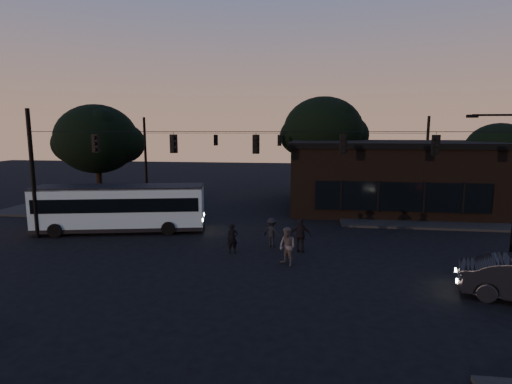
# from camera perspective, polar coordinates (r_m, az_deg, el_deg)

# --- Properties ---
(ground) EXTENTS (120.00, 120.00, 0.00)m
(ground) POSITION_cam_1_polar(r_m,az_deg,el_deg) (18.27, -1.73, -11.28)
(ground) COLOR black
(ground) RESTS_ON ground
(sidewalk_far_right) EXTENTS (14.00, 10.00, 0.15)m
(sidewalk_far_right) POSITION_cam_1_polar(r_m,az_deg,el_deg) (32.83, 23.82, -2.82)
(sidewalk_far_right) COLOR black
(sidewalk_far_right) RESTS_ON ground
(sidewalk_far_left) EXTENTS (14.00, 10.00, 0.15)m
(sidewalk_far_left) POSITION_cam_1_polar(r_m,az_deg,el_deg) (35.75, -20.51, -1.73)
(sidewalk_far_left) COLOR black
(sidewalk_far_left) RESTS_ON ground
(building) EXTENTS (15.40, 10.41, 5.40)m
(building) POSITION_cam_1_polar(r_m,az_deg,el_deg) (33.65, 18.26, 2.29)
(building) COLOR black
(building) RESTS_ON ground
(tree_behind) EXTENTS (7.60, 7.60, 9.43)m
(tree_behind) POSITION_cam_1_polar(r_m,az_deg,el_deg) (38.93, 9.56, 8.58)
(tree_behind) COLOR black
(tree_behind) RESTS_ON ground
(tree_right) EXTENTS (5.20, 5.20, 6.86)m
(tree_right) POSITION_cam_1_polar(r_m,az_deg,el_deg) (38.09, 31.32, 5.08)
(tree_right) COLOR black
(tree_right) RESTS_ON ground
(tree_left) EXTENTS (6.40, 6.40, 8.30)m
(tree_left) POSITION_cam_1_polar(r_m,az_deg,el_deg) (34.34, -21.80, 7.02)
(tree_left) COLOR black
(tree_left) RESTS_ON ground
(signal_rig_near) EXTENTS (26.24, 0.30, 7.50)m
(signal_rig_near) POSITION_cam_1_polar(r_m,az_deg,el_deg) (21.19, 0.00, 3.87)
(signal_rig_near) COLOR black
(signal_rig_near) RESTS_ON ground
(signal_rig_far) EXTENTS (26.24, 0.30, 7.50)m
(signal_rig_far) POSITION_cam_1_polar(r_m,az_deg,el_deg) (37.08, 3.36, 5.61)
(signal_rig_far) COLOR black
(signal_rig_far) RESTS_ON ground
(bus) EXTENTS (10.53, 4.48, 2.89)m
(bus) POSITION_cam_1_polar(r_m,az_deg,el_deg) (26.16, -18.79, -1.91)
(bus) COLOR #97B7C0
(bus) RESTS_ON ground
(pedestrian_a) EXTENTS (0.66, 0.56, 1.53)m
(pedestrian_a) POSITION_cam_1_polar(r_m,az_deg,el_deg) (20.66, -3.38, -6.67)
(pedestrian_a) COLOR black
(pedestrian_a) RESTS_ON ground
(pedestrian_b) EXTENTS (1.11, 1.09, 1.80)m
(pedestrian_b) POSITION_cam_1_polar(r_m,az_deg,el_deg) (18.87, 4.49, -7.76)
(pedestrian_b) COLOR #4E4847
(pedestrian_b) RESTS_ON ground
(pedestrian_c) EXTENTS (1.09, 0.51, 1.81)m
(pedestrian_c) POSITION_cam_1_polar(r_m,az_deg,el_deg) (20.87, 6.40, -6.15)
(pedestrian_c) COLOR black
(pedestrian_c) RESTS_ON ground
(pedestrian_d) EXTENTS (1.18, 0.98, 1.59)m
(pedestrian_d) POSITION_cam_1_polar(r_m,az_deg,el_deg) (21.82, 2.30, -5.73)
(pedestrian_d) COLOR black
(pedestrian_d) RESTS_ON ground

